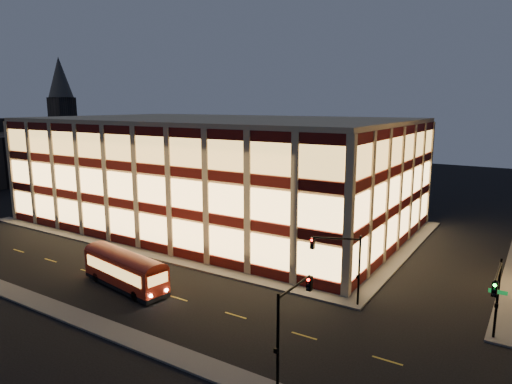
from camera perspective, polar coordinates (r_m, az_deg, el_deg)
The scene contains 11 objects.
ground at distance 51.17m, azimuth -13.58°, elevation -8.02°, with size 200.00×200.00×0.00m, color black.
sidewalk_office_south at distance 53.89m, azimuth -15.06°, elevation -7.03°, with size 54.00×2.00×0.15m, color #514F4C.
sidewalk_office_east at distance 54.27m, azimuth 17.98°, elevation -7.07°, with size 2.00×30.00×0.15m, color #514F4C.
sidewalk_near at distance 43.81m, azimuth -26.13°, elevation -12.06°, with size 100.00×2.00×0.15m, color #514F4C.
office_building at distance 63.72m, azimuth -4.77°, elevation 2.69°, with size 50.45×30.45×14.50m.
church_tower at distance 128.46m, azimuth -22.87°, elevation 6.82°, with size 5.00×5.00×18.00m, color #2D2621.
church_spire at distance 128.42m, azimuth -23.34°, elevation 13.05°, with size 6.00×6.00×10.00m, color #4C473F.
traffic_signal_far at distance 38.01m, azimuth 10.69°, elevation -8.05°, with size 3.79×1.87×6.00m.
traffic_signal_right at distance 34.95m, azimuth 27.89°, elevation -10.93°, with size 1.20×4.37×6.00m.
traffic_signal_near at distance 27.99m, azimuth 4.31°, elevation -15.01°, with size 0.32×4.45×6.00m.
trolley_bus at distance 43.25m, azimuth -16.07°, elevation -9.10°, with size 10.15×4.07×3.35m.
Camera 1 is at (35.23, -33.30, 16.37)m, focal length 32.00 mm.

